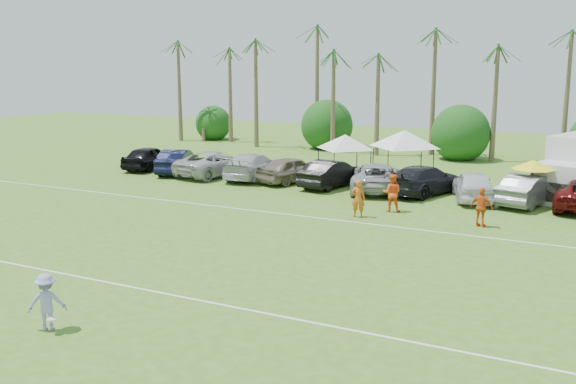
% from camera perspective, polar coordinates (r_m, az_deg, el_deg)
% --- Properties ---
extents(ground, '(120.00, 120.00, 0.00)m').
position_cam_1_polar(ground, '(23.05, -21.47, -8.51)').
color(ground, '#457021').
rests_on(ground, ground).
extents(field_lines, '(80.00, 12.10, 0.01)m').
position_cam_1_polar(field_lines, '(28.69, -9.56, -3.98)').
color(field_lines, white).
rests_on(field_lines, ground).
extents(palm_tree_0, '(2.40, 2.40, 8.90)m').
position_cam_1_polar(palm_tree_0, '(64.88, -9.90, 11.18)').
color(palm_tree_0, brown).
rests_on(palm_tree_0, ground).
extents(palm_tree_1, '(2.40, 2.40, 9.90)m').
position_cam_1_polar(palm_tree_1, '(62.05, -6.13, 12.09)').
color(palm_tree_1, brown).
rests_on(palm_tree_1, ground).
extents(palm_tree_2, '(2.40, 2.40, 10.90)m').
position_cam_1_polar(palm_tree_2, '(59.52, -1.99, 13.01)').
color(palm_tree_2, brown).
rests_on(palm_tree_2, ground).
extents(palm_tree_3, '(2.40, 2.40, 11.90)m').
position_cam_1_polar(palm_tree_3, '(57.75, 1.60, 13.90)').
color(palm_tree_3, brown).
rests_on(palm_tree_3, ground).
extents(palm_tree_4, '(2.40, 2.40, 8.90)m').
position_cam_1_polar(palm_tree_4, '(56.11, 5.36, 11.29)').
color(palm_tree_4, brown).
rests_on(palm_tree_4, ground).
extents(palm_tree_5, '(2.40, 2.40, 9.90)m').
position_cam_1_polar(palm_tree_5, '(54.78, 9.36, 12.10)').
color(palm_tree_5, brown).
rests_on(palm_tree_5, ground).
extents(palm_tree_6, '(2.40, 2.40, 10.90)m').
position_cam_1_polar(palm_tree_6, '(53.73, 13.57, 12.88)').
color(palm_tree_6, brown).
rests_on(palm_tree_6, ground).
extents(palm_tree_7, '(2.40, 2.40, 11.90)m').
position_cam_1_polar(palm_tree_7, '(52.98, 17.94, 13.60)').
color(palm_tree_7, brown).
rests_on(palm_tree_7, ground).
extents(palm_tree_8, '(2.40, 2.40, 8.90)m').
position_cam_1_polar(palm_tree_8, '(52.35, 23.26, 10.43)').
color(palm_tree_8, brown).
rests_on(palm_tree_8, ground).
extents(bush_tree_0, '(4.00, 4.00, 4.00)m').
position_cam_1_polar(bush_tree_0, '(64.24, -7.03, 6.19)').
color(bush_tree_0, brown).
rests_on(bush_tree_0, ground).
extents(bush_tree_1, '(4.00, 4.00, 4.00)m').
position_cam_1_polar(bush_tree_1, '(58.08, 3.77, 5.70)').
color(bush_tree_1, brown).
rests_on(bush_tree_1, ground).
extents(bush_tree_2, '(4.00, 4.00, 4.00)m').
position_cam_1_polar(bush_tree_2, '(54.56, 15.50, 4.95)').
color(bush_tree_2, brown).
rests_on(bush_tree_2, ground).
extents(sideline_player_a, '(0.79, 0.62, 1.89)m').
position_cam_1_polar(sideline_player_a, '(31.97, 6.26, -0.57)').
color(sideline_player_a, '#D66017').
rests_on(sideline_player_a, ground).
extents(sideline_player_b, '(1.10, 0.94, 1.97)m').
position_cam_1_polar(sideline_player_b, '(33.38, 9.22, -0.07)').
color(sideline_player_b, '#FF5B1C').
rests_on(sideline_player_b, ground).
extents(sideline_player_c, '(1.17, 0.71, 1.86)m').
position_cam_1_polar(sideline_player_c, '(31.21, 16.83, -1.32)').
color(sideline_player_c, '#DF5818').
rests_on(sideline_player_c, ground).
extents(canopy_tent_left, '(4.15, 4.15, 3.37)m').
position_cam_1_polar(canopy_tent_left, '(42.78, 5.13, 5.11)').
color(canopy_tent_left, black).
rests_on(canopy_tent_left, ground).
extents(canopy_tent_right, '(4.76, 4.76, 3.86)m').
position_cam_1_polar(canopy_tent_right, '(42.00, 10.34, 5.43)').
color(canopy_tent_right, black).
rests_on(canopy_tent_right, ground).
extents(market_umbrella, '(2.22, 2.22, 2.48)m').
position_cam_1_polar(market_umbrella, '(36.57, 20.94, 2.29)').
color(market_umbrella, black).
rests_on(market_umbrella, ground).
extents(frisbee_player, '(1.24, 1.14, 1.67)m').
position_cam_1_polar(frisbee_player, '(19.82, -20.65, -9.13)').
color(frisbee_player, '#9A96D5').
rests_on(frisbee_player, ground).
extents(parked_car_0, '(2.47, 5.11, 1.68)m').
position_cam_1_polar(parked_car_0, '(47.36, -12.24, 3.01)').
color(parked_car_0, black).
rests_on(parked_car_0, ground).
extents(parked_car_1, '(3.43, 5.41, 1.68)m').
position_cam_1_polar(parked_car_1, '(45.22, -9.79, 2.72)').
color(parked_car_1, black).
rests_on(parked_car_1, ground).
extents(parked_car_2, '(3.71, 6.42, 1.68)m').
position_cam_1_polar(parked_car_2, '(43.84, -6.53, 2.54)').
color(parked_car_2, '#BABBBC').
rests_on(parked_car_2, ground).
extents(parked_car_3, '(2.92, 6.00, 1.68)m').
position_cam_1_polar(parked_car_3, '(42.52, -3.13, 2.32)').
color(parked_car_3, silver).
rests_on(parked_car_3, ground).
extents(parked_car_4, '(3.44, 5.31, 1.68)m').
position_cam_1_polar(parked_car_4, '(41.12, 0.31, 2.03)').
color(parked_car_4, gray).
rests_on(parked_car_4, ground).
extents(parked_car_5, '(2.58, 5.32, 1.68)m').
position_cam_1_polar(parked_car_5, '(39.69, 3.85, 1.66)').
color(parked_car_5, black).
rests_on(parked_car_5, ground).
extents(parked_car_6, '(4.50, 6.61, 1.68)m').
position_cam_1_polar(parked_car_6, '(38.75, 7.81, 1.34)').
color(parked_car_6, '#A3A4A6').
rests_on(parked_car_6, ground).
extents(parked_car_7, '(4.11, 6.25, 1.68)m').
position_cam_1_polar(parked_car_7, '(38.25, 12.05, 1.07)').
color(parked_car_7, black).
rests_on(parked_car_7, ground).
extents(parked_car_8, '(3.34, 5.30, 1.68)m').
position_cam_1_polar(parked_car_8, '(37.14, 16.13, 0.56)').
color(parked_car_8, silver).
rests_on(parked_car_8, ground).
extents(parked_car_9, '(2.99, 5.39, 1.68)m').
position_cam_1_polar(parked_car_9, '(36.92, 20.56, 0.22)').
color(parked_car_9, slate).
rests_on(parked_car_9, ground).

